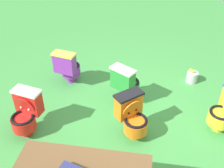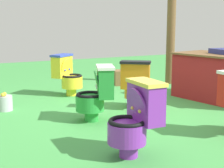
# 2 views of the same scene
# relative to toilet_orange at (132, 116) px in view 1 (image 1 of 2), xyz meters

# --- Properties ---
(ground) EXTENTS (14.00, 14.00, 0.00)m
(ground) POSITION_rel_toilet_orange_xyz_m (0.04, -0.20, -0.37)
(ground) COLOR #429947
(toilet_orange) EXTENTS (0.64, 0.62, 0.73)m
(toilet_orange) POSITION_rel_toilet_orange_xyz_m (0.00, 0.00, 0.00)
(toilet_orange) COLOR orange
(toilet_orange) RESTS_ON ground
(toilet_green) EXTENTS (0.56, 0.61, 0.73)m
(toilet_green) POSITION_rel_toilet_orange_xyz_m (0.31, -0.80, 0.00)
(toilet_green) COLOR green
(toilet_green) RESTS_ON ground
(toilet_purple) EXTENTS (0.45, 0.51, 0.73)m
(toilet_purple) POSITION_rel_toilet_orange_xyz_m (1.53, -0.98, 0.00)
(toilet_purple) COLOR purple
(toilet_purple) RESTS_ON ground
(toilet_red) EXTENTS (0.45, 0.52, 0.73)m
(toilet_red) POSITION_rel_toilet_orange_xyz_m (1.58, 0.43, 0.00)
(toilet_red) COLOR red
(toilet_red) RESTS_ON ground
(lemon_bucket) EXTENTS (0.22, 0.22, 0.28)m
(lemon_bucket) POSITION_rel_toilet_orange_xyz_m (-0.79, -1.77, -0.26)
(lemon_bucket) COLOR #B7B7BF
(lemon_bucket) RESTS_ON ground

